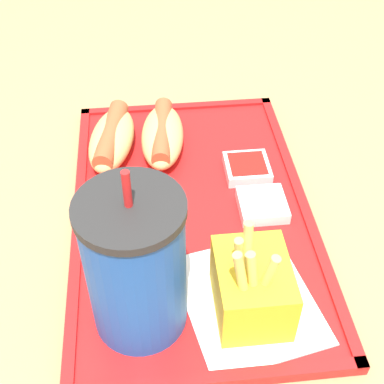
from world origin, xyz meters
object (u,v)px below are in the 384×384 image
(hot_dog_near, at_px, (162,135))
(sauce_cup_ketchup, at_px, (247,168))
(soda_cup, at_px, (136,266))
(hot_dog_far, at_px, (112,138))
(fries_carton, at_px, (252,287))
(sauce_cup_mayo, at_px, (262,204))

(hot_dog_near, bearing_deg, sauce_cup_ketchup, -120.94)
(soda_cup, relative_size, hot_dog_far, 1.35)
(soda_cup, height_order, sauce_cup_ketchup, soda_cup)
(soda_cup, distance_m, hot_dog_far, 0.27)
(fries_carton, bearing_deg, hot_dog_far, 27.02)
(fries_carton, relative_size, sauce_cup_ketchup, 2.05)
(hot_dog_far, height_order, sauce_cup_ketchup, hot_dog_far)
(soda_cup, height_order, hot_dog_far, soda_cup)
(hot_dog_near, xyz_separation_m, sauce_cup_ketchup, (-0.06, -0.10, -0.01))
(hot_dog_near, distance_m, fries_carton, 0.28)
(sauce_cup_ketchup, bearing_deg, sauce_cup_mayo, -174.98)
(soda_cup, bearing_deg, sauce_cup_ketchup, -35.28)
(sauce_cup_ketchup, bearing_deg, hot_dog_near, 59.06)
(soda_cup, bearing_deg, sauce_cup_mayo, -47.98)
(hot_dog_far, bearing_deg, sauce_cup_ketchup, -110.02)
(sauce_cup_mayo, bearing_deg, hot_dog_far, 53.67)
(soda_cup, bearing_deg, hot_dog_far, 6.09)
(hot_dog_far, bearing_deg, sauce_cup_mayo, -126.33)
(hot_dog_far, distance_m, sauce_cup_mayo, 0.22)
(hot_dog_far, xyz_separation_m, sauce_cup_mayo, (-0.13, -0.18, -0.01))
(soda_cup, height_order, fries_carton, soda_cup)
(soda_cup, distance_m, hot_dog_near, 0.27)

